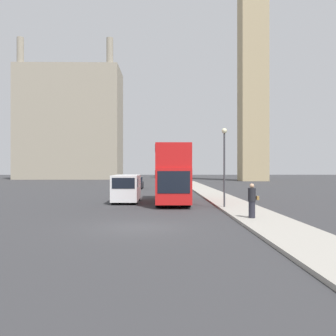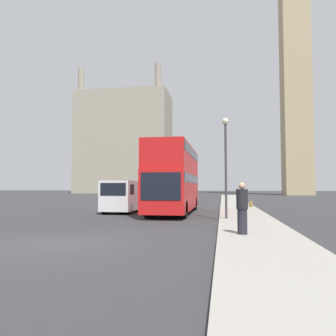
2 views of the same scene
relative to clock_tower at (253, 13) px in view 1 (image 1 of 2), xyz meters
The scene contains 9 objects.
ground_plane 79.49m from the clock_tower, 108.06° to the right, with size 300.00×300.00×0.00m, color #333335.
sidewalk_strip 77.95m from the clock_tower, 102.91° to the right, with size 2.88×120.00×0.15m.
clock_tower is the anchor object (origin of this frame).
building_block_distant 52.89m from the clock_tower, 160.39° to the left, with size 26.25×14.11×35.54m.
red_double_decker_bus 67.48m from the clock_tower, 110.09° to the right, with size 2.51×10.20×4.50m.
white_van 69.06m from the clock_tower, 113.57° to the right, with size 2.03×5.17×2.22m.
pedestrian 75.85m from the clock_tower, 103.78° to the right, with size 0.56×0.40×1.81m.
street_lamp 69.84m from the clock_tower, 105.52° to the right, with size 0.36×0.36×5.33m.
parked_sedan 54.92m from the clock_tower, 126.50° to the right, with size 1.82×4.34×1.59m.
Camera 1 is at (1.14, -17.46, 2.73)m, focal length 40.00 mm.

